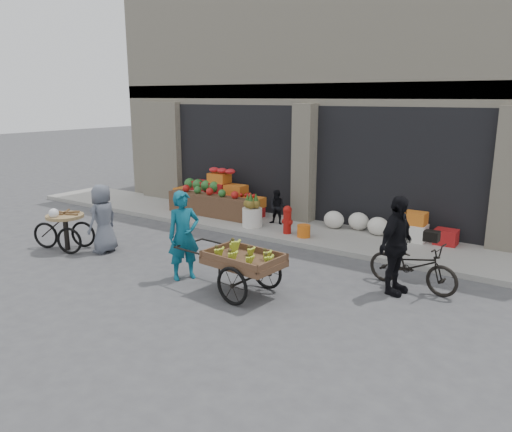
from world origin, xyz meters
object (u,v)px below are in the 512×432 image
Objects in this scene: fire_hydrant at (287,219)px; cyclist at (396,245)px; banana_cart at (241,257)px; seated_person at (277,207)px; vendor_grey at (103,219)px; orange_bucket at (304,231)px; pineapple_bin at (252,217)px; vendor_woman at (184,236)px; bicycle at (413,265)px; tricycle_cart at (65,226)px.

cyclist is (3.44, -1.99, 0.39)m from fire_hydrant.
seated_person is at bearing 118.69° from banana_cart.
vendor_grey reaches higher than fire_hydrant.
vendor_grey is (-3.35, -3.29, 0.51)m from orange_bucket.
cyclist is (2.24, 1.58, 0.20)m from banana_cart.
cyclist is (4.54, -2.04, 0.53)m from pineapple_bin.
cyclist is at bearing -24.24° from pineapple_bin.
vendor_woman is at bearing 121.57° from cyclist.
pineapple_bin is at bearing -133.69° from seated_person.
seated_person is at bearing 56.31° from pineapple_bin.
pineapple_bin is 1.61m from orange_bucket.
vendor_grey is 0.91× the size of bicycle.
vendor_grey is (-2.85, -3.34, 0.28)m from fire_hydrant.
seated_person is at bearing 65.45° from cyclist.
fire_hydrant is 0.76× the size of seated_person.
tricycle_cart is 7.35m from cyclist.
vendor_woman is 0.97× the size of cyclist.
cyclist is at bearing 161.46° from bicycle.
vendor_woman reaches higher than tricycle_cart.
banana_cart is at bearing -75.83° from seated_person.
fire_hydrant is at bearing 26.38° from vendor_woman.
seated_person is 4.92m from cyclist.
vendor_woman is (-1.38, 0.01, 0.17)m from banana_cart.
orange_bucket is 3.63m from vendor_woman.
vendor_woman is at bearing -175.84° from banana_cart.
banana_cart is at bearing -57.65° from pineapple_bin.
seated_person reaches higher than bicycle.
tricycle_cart is 0.81× the size of cyclist.
cyclist reaches higher than seated_person.
banana_cart is at bearing 79.87° from vendor_grey.
seated_person is 5.31m from tricycle_cart.
pineapple_bin is at bearing 78.90° from bicycle.
cyclist reaches higher than tricycle_cart.
vendor_grey reaches higher than seated_person.
banana_cart is (1.20, -3.58, 0.19)m from fire_hydrant.
bicycle reaches higher than fire_hydrant.
seated_person is 4.26m from vendor_woman.
pineapple_bin is 0.56× the size of seated_person.
seated_person is at bearing 70.68° from bicycle.
seated_person is (0.40, 0.60, 0.21)m from pineapple_bin.
seated_person is 0.54× the size of vendor_woman.
cyclist is (6.28, 1.34, 0.12)m from vendor_grey.
orange_bucket is 3.58m from cyclist.
vendor_grey is (0.85, 0.39, 0.22)m from tricycle_cart.
vendor_woman is at bearing 125.39° from bicycle.
tricycle_cart is at bearing -138.77° from orange_bucket.
fire_hydrant is at bearing -2.60° from pineapple_bin.
vendor_grey is at bearing -117.28° from pineapple_bin.
seated_person is 4.63m from banana_cart.
vendor_woman is (-0.18, -3.57, 0.36)m from fire_hydrant.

